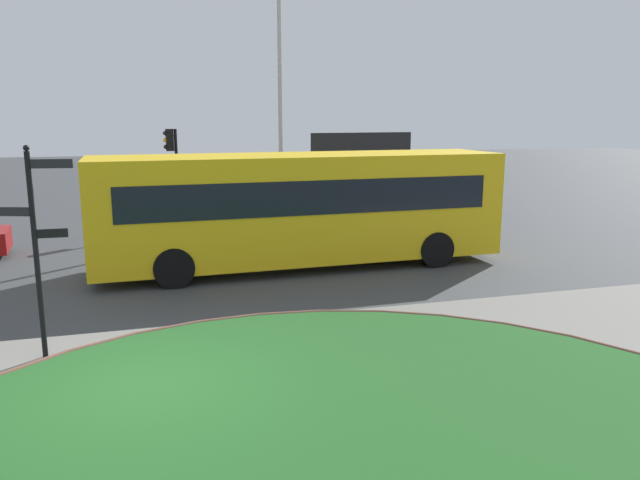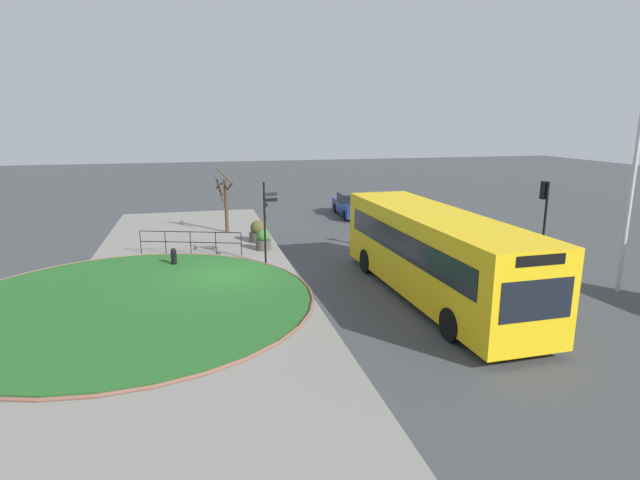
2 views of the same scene
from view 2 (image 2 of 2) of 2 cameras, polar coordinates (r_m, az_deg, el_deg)
ground at (r=21.36m, az=-10.19°, el=-4.08°), size 120.00×120.00×0.00m
sidewalk_paving at (r=21.34m, az=-14.46°, el=-4.29°), size 32.00×8.82×0.02m
grass_island at (r=19.31m, az=-20.53°, el=-6.48°), size 12.76×12.76×0.10m
grass_kerb_ring at (r=19.31m, az=-20.53°, el=-6.46°), size 13.07×13.07×0.11m
signpost_directional at (r=22.61m, az=-6.08°, el=2.74°), size 1.36×0.71×3.67m
bollard_foreground at (r=23.34m, az=-16.00°, el=-1.82°), size 0.25×0.25×0.82m
railing_grass_edge at (r=25.01m, az=-14.27°, el=0.01°), size 1.60×4.69×1.14m
bus_yellow at (r=18.65m, az=12.57°, el=-1.39°), size 11.17×2.89×3.11m
car_near_lane at (r=34.33m, az=3.52°, el=3.85°), size 4.65×1.95×1.49m
car_far_lane at (r=29.25m, az=10.08°, el=1.91°), size 4.18×2.07×1.39m
traffic_light_near at (r=24.54m, az=23.73°, el=3.72°), size 0.49×0.28×3.67m
lamppost_tall at (r=21.51m, az=31.76°, el=7.67°), size 0.32×0.32×9.26m
planter_near_signpost at (r=27.11m, az=-6.93°, el=0.87°), size 0.93×0.93×1.14m
planter_kerbside at (r=25.36m, az=-6.36°, el=-0.07°), size 0.75×0.75×1.03m
street_tree_bare at (r=29.42m, az=-10.52°, el=4.37°), size 1.12×1.06×3.73m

